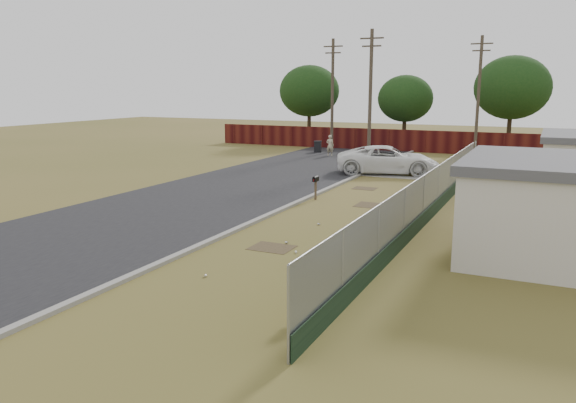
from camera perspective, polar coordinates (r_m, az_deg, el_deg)
The scene contains 12 objects.
ground at distance 22.89m, azimuth 5.83°, elevation -1.76°, with size 120.00×120.00×0.00m, color brown.
street at distance 32.75m, azimuth -0.62°, elevation 2.37°, with size 15.10×60.00×0.12m.
chainlink_fence at distance 22.90m, azimuth 14.11°, elevation -0.01°, with size 0.10×27.06×2.02m.
privacy_fence at distance 48.13m, azimuth 9.10°, elevation 6.23°, with size 30.00×0.12×1.80m, color #4D1710.
utility_poles at distance 43.14m, azimuth 10.64°, elevation 10.63°, with size 12.60×8.24×9.00m.
horizon_trees at distance 45.07m, azimuth 17.23°, elevation 10.27°, with size 33.32×31.94×7.78m.
fire_hydrant at distance 13.01m, azimuth 1.65°, elevation -10.20°, with size 0.41×0.41×0.92m.
mailbox at distance 26.49m, azimuth 2.83°, elevation 2.09°, with size 0.17×0.49×1.14m.
pickup_truck at distance 35.10m, azimuth 10.10°, elevation 4.19°, with size 2.85×6.18×1.72m, color white.
pedestrian at distance 43.65m, azimuth 4.29°, elevation 5.70°, with size 0.59×0.39×1.63m, color tan.
trash_bin at distance 46.12m, azimuth 3.04°, elevation 5.60°, with size 0.75×0.74×0.93m.
scattered_litter at distance 20.34m, azimuth 3.26°, elevation -3.30°, with size 2.95×12.89×0.07m.
Camera 1 is at (7.35, -21.03, 5.25)m, focal length 35.00 mm.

